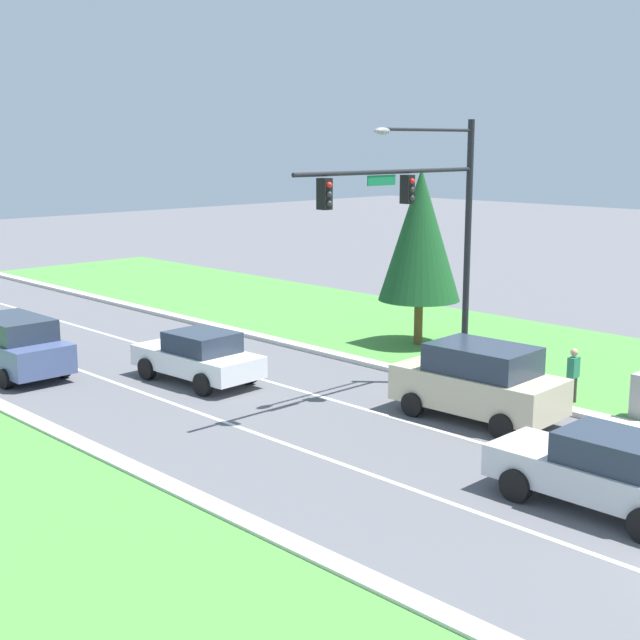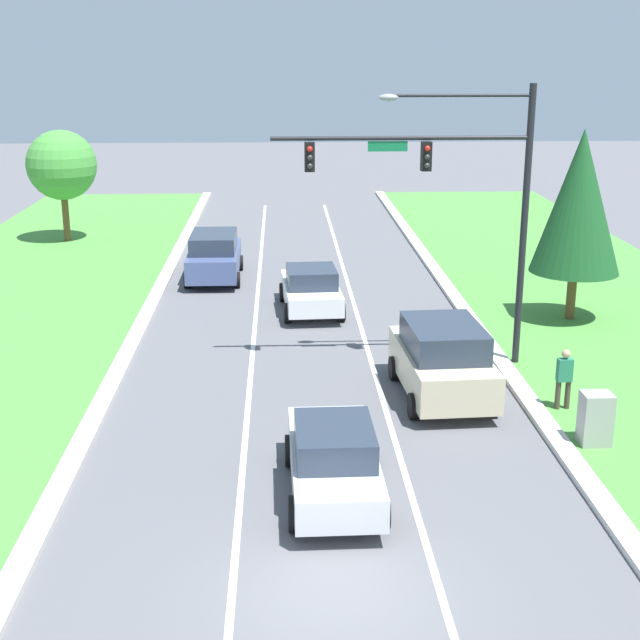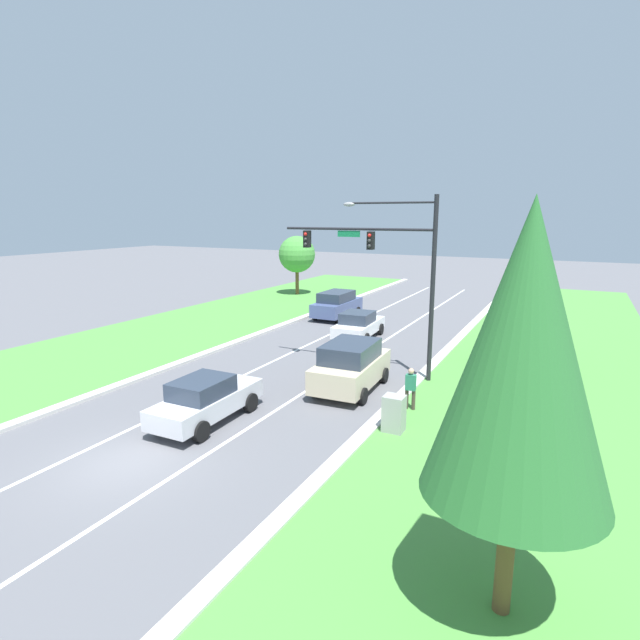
{
  "view_description": "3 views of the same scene",
  "coord_description": "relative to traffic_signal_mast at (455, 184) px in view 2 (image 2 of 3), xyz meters",
  "views": [
    {
      "loc": [
        -16.03,
        -4.9,
        7.47
      ],
      "look_at": [
        1.3,
        13.03,
        2.47
      ],
      "focal_mm": 50.0,
      "sensor_mm": 36.0,
      "label": 1
    },
    {
      "loc": [
        -0.88,
        -13.34,
        8.94
      ],
      "look_at": [
        0.19,
        10.38,
        1.78
      ],
      "focal_mm": 50.0,
      "sensor_mm": 36.0,
      "label": 2
    },
    {
      "loc": [
        11.47,
        -9.59,
        7.3
      ],
      "look_at": [
        0.69,
        11.35,
        2.32
      ],
      "focal_mm": 28.0,
      "sensor_mm": 36.0,
      "label": 3
    }
  ],
  "objects": [
    {
      "name": "utility_cabinet",
      "position": [
        2.4,
        -5.81,
        -4.72
      ],
      "size": [
        0.7,
        0.6,
        1.34
      ],
      "color": "#9E9E99",
      "rests_on": "ground_plane"
    },
    {
      "name": "slate_blue_suv",
      "position": [
        -7.64,
        10.89,
        -4.4
      ],
      "size": [
        2.19,
        4.82,
        1.92
      ],
      "rotation": [
        0.0,
        0.0,
        -0.0
      ],
      "color": "#475684",
      "rests_on": "ground_plane"
    },
    {
      "name": "curb_strip_left",
      "position": [
        -9.69,
        -11.45,
        -5.31
      ],
      "size": [
        0.5,
        90.0,
        0.15
      ],
      "color": "beige",
      "rests_on": "ground_plane"
    },
    {
      "name": "champagne_suv",
      "position": [
        -0.64,
        -2.51,
        -4.32
      ],
      "size": [
        2.47,
        4.69,
        2.08
      ],
      "rotation": [
        0.0,
        0.0,
        0.05
      ],
      "color": "beige",
      "rests_on": "ground_plane"
    },
    {
      "name": "traffic_signal_mast",
      "position": [
        0.0,
        0.0,
        0.0
      ],
      "size": [
        7.3,
        0.41,
        8.13
      ],
      "color": "black",
      "rests_on": "ground_plane"
    },
    {
      "name": "lane_stripe_inner_right",
      "position": [
        -2.24,
        -11.45,
        -5.38
      ],
      "size": [
        0.14,
        81.0,
        0.01
      ],
      "color": "white",
      "rests_on": "ground_plane"
    },
    {
      "name": "white_sedan",
      "position": [
        -3.86,
        5.94,
        -4.55
      ],
      "size": [
        2.28,
        4.57,
        1.64
      ],
      "rotation": [
        0.0,
        0.0,
        0.06
      ],
      "color": "white",
      "rests_on": "ground_plane"
    },
    {
      "name": "ground_plane",
      "position": [
        -4.04,
        -11.45,
        -5.39
      ],
      "size": [
        160.0,
        160.0,
        0.0
      ],
      "primitive_type": "plane",
      "color": "#5B5B60"
    },
    {
      "name": "silver_sedan",
      "position": [
        -3.88,
        -7.97,
        -4.54
      ],
      "size": [
        2.01,
        4.65,
        1.67
      ],
      "rotation": [
        0.0,
        0.0,
        0.02
      ],
      "color": "silver",
      "rests_on": "ground_plane"
    },
    {
      "name": "lane_stripe_inner_left",
      "position": [
        -5.84,
        -11.45,
        -5.38
      ],
      "size": [
        0.14,
        81.0,
        0.01
      ],
      "color": "white",
      "rests_on": "ground_plane"
    },
    {
      "name": "conifer_far_right_tree",
      "position": [
        5.06,
        4.38,
        -1.24
      ],
      "size": [
        3.01,
        3.01,
        6.57
      ],
      "color": "brown",
      "rests_on": "ground_plane"
    },
    {
      "name": "pedestrian",
      "position": [
        2.31,
        -3.65,
        -4.45
      ],
      "size": [
        0.4,
        0.24,
        1.69
      ],
      "rotation": [
        0.0,
        0.0,
        3.2
      ],
      "color": "#42382D",
      "rests_on": "ground_plane"
    },
    {
      "name": "oak_near_left_tree",
      "position": [
        -15.36,
        18.63,
        -1.64
      ],
      "size": [
        3.33,
        3.33,
        5.42
      ],
      "color": "brown",
      "rests_on": "ground_plane"
    }
  ]
}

